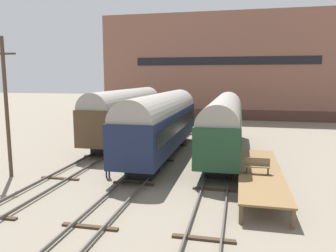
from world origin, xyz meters
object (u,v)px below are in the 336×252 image
object	(u,v)px
train_car_navy	(162,121)
person_worker	(108,162)
train_car_brown	(126,112)
bench	(257,165)
train_car_green	(224,121)
utility_pole	(6,106)

from	to	relation	value
train_car_navy	person_worker	xyz separation A→B (m)	(-2.09, -6.54, -1.95)
train_car_navy	train_car_brown	bearing A→B (deg)	133.19
train_car_brown	bench	world-z (taller)	train_car_brown
train_car_navy	train_car_green	xyz separation A→B (m)	(4.97, 1.70, -0.14)
person_worker	train_car_brown	bearing A→B (deg)	103.68
train_car_green	bench	world-z (taller)	train_car_green
train_car_navy	person_worker	distance (m)	7.14
train_car_green	bench	size ratio (longest dim) A/B	12.90
train_car_brown	person_worker	size ratio (longest dim) A/B	9.66
bench	train_car_green	bearing A→B (deg)	105.48
bench	train_car_navy	bearing A→B (deg)	136.98
train_car_navy	utility_pole	distance (m)	11.55
train_car_green	utility_pole	bearing A→B (deg)	-145.06
train_car_brown	utility_pole	size ratio (longest dim) A/B	1.81
train_car_brown	utility_pole	xyz separation A→B (m)	(-3.49, -12.97, 1.64)
train_car_navy	train_car_green	world-z (taller)	train_car_navy
person_worker	utility_pole	bearing A→B (deg)	-169.87
train_car_green	person_worker	size ratio (longest dim) A/B	10.62
train_car_green	train_car_brown	bearing A→B (deg)	160.14
train_car_navy	train_car_green	distance (m)	5.26
train_car_navy	utility_pole	world-z (taller)	utility_pole
bench	person_worker	distance (m)	9.44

